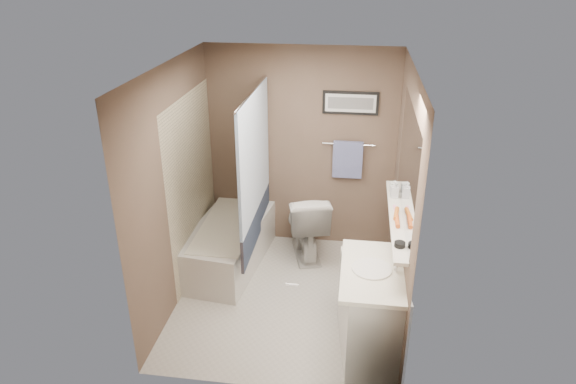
# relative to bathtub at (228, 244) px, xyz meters

# --- Properties ---
(ground) EXTENTS (2.50, 2.50, 0.00)m
(ground) POSITION_rel_bathtub_xyz_m (0.75, -0.57, -0.25)
(ground) COLOR beige
(ground) RESTS_ON ground
(ceiling) EXTENTS (2.20, 2.50, 0.04)m
(ceiling) POSITION_rel_bathtub_xyz_m (0.75, -0.57, 2.13)
(ceiling) COLOR white
(ceiling) RESTS_ON wall_back
(wall_back) EXTENTS (2.20, 0.04, 2.40)m
(wall_back) POSITION_rel_bathtub_xyz_m (0.75, 0.66, 0.95)
(wall_back) COLOR brown
(wall_back) RESTS_ON ground
(wall_front) EXTENTS (2.20, 0.04, 2.40)m
(wall_front) POSITION_rel_bathtub_xyz_m (0.75, -1.80, 0.95)
(wall_front) COLOR brown
(wall_front) RESTS_ON ground
(wall_left) EXTENTS (0.04, 2.50, 2.40)m
(wall_left) POSITION_rel_bathtub_xyz_m (-0.33, -0.57, 0.95)
(wall_left) COLOR brown
(wall_left) RESTS_ON ground
(wall_right) EXTENTS (0.04, 2.50, 2.40)m
(wall_right) POSITION_rel_bathtub_xyz_m (1.83, -0.57, 0.95)
(wall_right) COLOR brown
(wall_right) RESTS_ON ground
(tile_surround) EXTENTS (0.02, 1.55, 2.00)m
(tile_surround) POSITION_rel_bathtub_xyz_m (-0.34, -0.07, 0.75)
(tile_surround) COLOR #C5B795
(tile_surround) RESTS_ON wall_left
(curtain_rod) EXTENTS (0.02, 1.55, 0.02)m
(curtain_rod) POSITION_rel_bathtub_xyz_m (0.35, -0.07, 1.80)
(curtain_rod) COLOR silver
(curtain_rod) RESTS_ON wall_left
(curtain_upper) EXTENTS (0.03, 1.45, 1.28)m
(curtain_upper) POSITION_rel_bathtub_xyz_m (0.35, -0.07, 1.15)
(curtain_upper) COLOR white
(curtain_upper) RESTS_ON curtain_rod
(curtain_lower) EXTENTS (0.03, 1.45, 0.36)m
(curtain_lower) POSITION_rel_bathtub_xyz_m (0.35, -0.07, 0.33)
(curtain_lower) COLOR #273349
(curtain_lower) RESTS_ON curtain_rod
(mirror) EXTENTS (0.02, 1.60, 1.00)m
(mirror) POSITION_rel_bathtub_xyz_m (1.84, -0.72, 1.37)
(mirror) COLOR silver
(mirror) RESTS_ON wall_right
(shelf) EXTENTS (0.12, 1.60, 0.03)m
(shelf) POSITION_rel_bathtub_xyz_m (1.79, -0.72, 0.85)
(shelf) COLOR silver
(shelf) RESTS_ON wall_right
(towel_bar) EXTENTS (0.60, 0.02, 0.02)m
(towel_bar) POSITION_rel_bathtub_xyz_m (1.30, 0.65, 1.05)
(towel_bar) COLOR silver
(towel_bar) RESTS_ON wall_back
(towel) EXTENTS (0.34, 0.05, 0.44)m
(towel) POSITION_rel_bathtub_xyz_m (1.30, 0.63, 0.87)
(towel) COLOR #919CD3
(towel) RESTS_ON towel_bar
(art_frame) EXTENTS (0.62, 0.02, 0.26)m
(art_frame) POSITION_rel_bathtub_xyz_m (1.30, 0.67, 1.53)
(art_frame) COLOR black
(art_frame) RESTS_ON wall_back
(art_mat) EXTENTS (0.56, 0.00, 0.20)m
(art_mat) POSITION_rel_bathtub_xyz_m (1.30, 0.65, 1.53)
(art_mat) COLOR white
(art_mat) RESTS_ON art_frame
(art_image) EXTENTS (0.50, 0.00, 0.13)m
(art_image) POSITION_rel_bathtub_xyz_m (1.30, 0.65, 1.53)
(art_image) COLOR #595959
(art_image) RESTS_ON art_mat
(door) EXTENTS (0.80, 0.02, 2.00)m
(door) POSITION_rel_bathtub_xyz_m (1.30, -1.81, 0.75)
(door) COLOR silver
(door) RESTS_ON wall_front
(door_handle) EXTENTS (0.10, 0.02, 0.02)m
(door_handle) POSITION_rel_bathtub_xyz_m (0.97, -1.76, 0.75)
(door_handle) COLOR silver
(door_handle) RESTS_ON door
(bathtub) EXTENTS (0.87, 1.57, 0.50)m
(bathtub) POSITION_rel_bathtub_xyz_m (0.00, 0.00, 0.00)
(bathtub) COLOR silver
(bathtub) RESTS_ON ground
(tub_rim) EXTENTS (0.56, 1.36, 0.02)m
(tub_rim) POSITION_rel_bathtub_xyz_m (-0.00, 0.00, 0.25)
(tub_rim) COLOR silver
(tub_rim) RESTS_ON bathtub
(toilet) EXTENTS (0.65, 0.90, 0.82)m
(toilet) POSITION_rel_bathtub_xyz_m (0.86, 0.33, 0.16)
(toilet) COLOR silver
(toilet) RESTS_ON ground
(vanity) EXTENTS (0.60, 0.95, 0.80)m
(vanity) POSITION_rel_bathtub_xyz_m (1.60, -1.21, 0.15)
(vanity) COLOR white
(vanity) RESTS_ON ground
(countertop) EXTENTS (0.54, 0.96, 0.04)m
(countertop) POSITION_rel_bathtub_xyz_m (1.59, -1.21, 0.57)
(countertop) COLOR white
(countertop) RESTS_ON vanity
(sink_basin) EXTENTS (0.34, 0.34, 0.01)m
(sink_basin) POSITION_rel_bathtub_xyz_m (1.58, -1.21, 0.60)
(sink_basin) COLOR white
(sink_basin) RESTS_ON countertop
(faucet_spout) EXTENTS (0.02, 0.02, 0.10)m
(faucet_spout) POSITION_rel_bathtub_xyz_m (1.78, -1.21, 0.64)
(faucet_spout) COLOR silver
(faucet_spout) RESTS_ON countertop
(faucet_knob) EXTENTS (0.05, 0.05, 0.05)m
(faucet_knob) POSITION_rel_bathtub_xyz_m (1.78, -1.11, 0.62)
(faucet_knob) COLOR white
(faucet_knob) RESTS_ON countertop
(candle_bowl_near) EXTENTS (0.09, 0.09, 0.04)m
(candle_bowl_near) POSITION_rel_bathtub_xyz_m (1.79, -1.26, 0.89)
(candle_bowl_near) COLOR black
(candle_bowl_near) RESTS_ON shelf
(hair_brush_front) EXTENTS (0.04, 0.22, 0.04)m
(hair_brush_front) POSITION_rel_bathtub_xyz_m (1.79, -0.85, 0.89)
(hair_brush_front) COLOR #D5571E
(hair_brush_front) RESTS_ON shelf
(hair_brush_back) EXTENTS (0.07, 0.22, 0.04)m
(hair_brush_back) POSITION_rel_bathtub_xyz_m (1.79, -0.71, 0.89)
(hair_brush_back) COLOR orange
(hair_brush_back) RESTS_ON shelf
(pink_comb) EXTENTS (0.04, 0.16, 0.01)m
(pink_comb) POSITION_rel_bathtub_xyz_m (1.79, -0.58, 0.87)
(pink_comb) COLOR pink
(pink_comb) RESTS_ON shelf
(glass_jar) EXTENTS (0.08, 0.08, 0.10)m
(glass_jar) POSITION_rel_bathtub_xyz_m (1.79, -0.18, 0.92)
(glass_jar) COLOR silver
(glass_jar) RESTS_ON shelf
(soap_bottle) EXTENTS (0.08, 0.08, 0.16)m
(soap_bottle) POSITION_rel_bathtub_xyz_m (1.79, -0.31, 0.95)
(soap_bottle) COLOR #999999
(soap_bottle) RESTS_ON shelf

